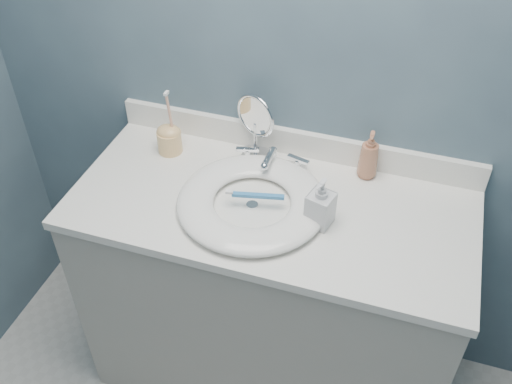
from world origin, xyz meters
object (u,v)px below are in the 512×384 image
at_px(makeup_mirror, 255,122).
at_px(toothbrush_holder, 169,138).
at_px(soap_bottle_amber, 369,155).
at_px(soap_bottle_clear, 321,202).

bearing_deg(makeup_mirror, toothbrush_holder, -141.60).
bearing_deg(toothbrush_holder, soap_bottle_amber, 6.51).
height_order(makeup_mirror, toothbrush_holder, toothbrush_holder).
distance_m(makeup_mirror, soap_bottle_clear, 0.38).
xyz_separation_m(makeup_mirror, soap_bottle_amber, (0.37, -0.00, -0.04)).
distance_m(makeup_mirror, soap_bottle_amber, 0.37).
bearing_deg(toothbrush_holder, soap_bottle_clear, -18.28).
xyz_separation_m(soap_bottle_amber, toothbrush_holder, (-0.65, -0.07, -0.03)).
bearing_deg(makeup_mirror, soap_bottle_amber, 22.19).
relative_size(soap_bottle_amber, soap_bottle_clear, 1.05).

